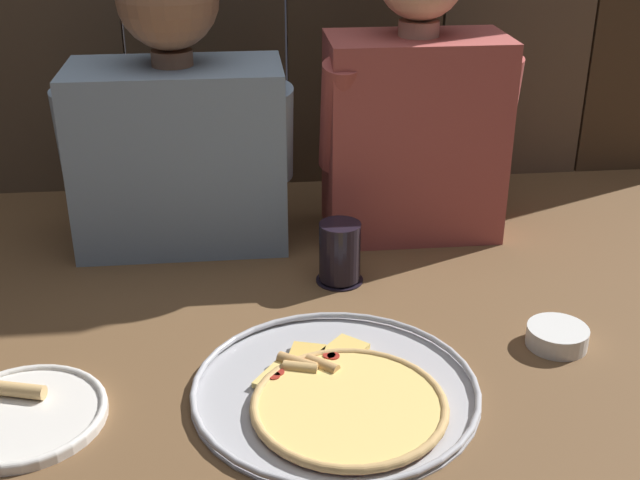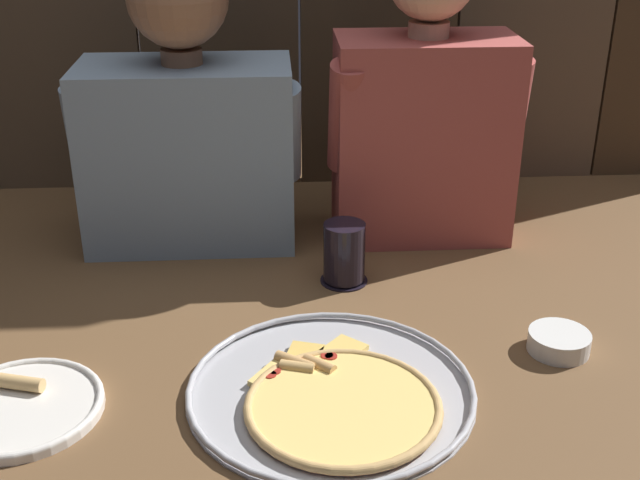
{
  "view_description": "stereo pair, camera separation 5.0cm",
  "coord_description": "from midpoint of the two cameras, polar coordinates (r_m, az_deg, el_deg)",
  "views": [
    {
      "loc": [
        -0.12,
        -1.07,
        0.74
      ],
      "look_at": [
        0.0,
        0.1,
        0.18
      ],
      "focal_mm": 45.96,
      "sensor_mm": 36.0,
      "label": 1
    },
    {
      "loc": [
        -0.07,
        -1.08,
        0.74
      ],
      "look_at": [
        0.0,
        0.1,
        0.18
      ],
      "focal_mm": 45.96,
      "sensor_mm": 36.0,
      "label": 2
    }
  ],
  "objects": [
    {
      "name": "dipping_bowl",
      "position": [
        1.41,
        17.29,
        -6.73
      ],
      "size": [
        0.1,
        0.1,
        0.03
      ],
      "color": "white",
      "rests_on": "ground"
    },
    {
      "name": "ground_plane",
      "position": [
        1.31,
        1.26,
        -9.04
      ],
      "size": [
        3.2,
        3.2,
        0.0
      ],
      "primitive_type": "plane",
      "color": "brown"
    },
    {
      "name": "dinner_plate",
      "position": [
        1.28,
        -19.08,
        -10.91
      ],
      "size": [
        0.24,
        0.24,
        0.03
      ],
      "color": "white",
      "rests_on": "ground"
    },
    {
      "name": "drinking_glass",
      "position": [
        1.54,
        2.63,
        -0.96
      ],
      "size": [
        0.09,
        0.09,
        0.12
      ],
      "color": "black",
      "rests_on": "ground"
    },
    {
      "name": "diner_left",
      "position": [
        1.66,
        -8.47,
        8.68
      ],
      "size": [
        0.46,
        0.22,
        0.6
      ],
      "color": "#849EB7",
      "rests_on": "ground"
    },
    {
      "name": "diner_right",
      "position": [
        1.68,
        8.17,
        9.51
      ],
      "size": [
        0.39,
        0.21,
        0.62
      ],
      "color": "#AD4C47",
      "rests_on": "ground"
    },
    {
      "name": "pizza_tray",
      "position": [
        1.24,
        2.17,
        -10.7
      ],
      "size": [
        0.44,
        0.44,
        0.03
      ],
      "color": "#B2B2B7",
      "rests_on": "ground"
    }
  ]
}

